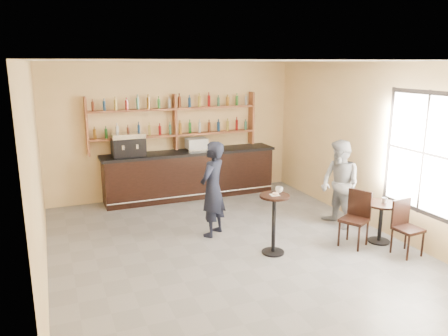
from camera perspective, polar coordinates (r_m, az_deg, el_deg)
name	(u,v)px	position (r m, az deg, el deg)	size (l,w,h in m)	color
floor	(231,248)	(7.80, 0.88, -10.39)	(7.00, 7.00, 0.00)	slate
ceiling	(231,61)	(7.13, 0.98, 13.82)	(7.00, 7.00, 0.00)	white
wall_back	(174,130)	(10.55, -6.59, 4.96)	(7.00, 7.00, 0.00)	#F2CB8A
wall_front	(375,233)	(4.44, 19.18, -8.01)	(7.00, 7.00, 0.00)	#F2CB8A
wall_left	(37,177)	(6.74, -23.24, -1.03)	(7.00, 7.00, 0.00)	#F2CB8A
wall_right	(374,146)	(8.89, 19.01, 2.68)	(7.00, 7.00, 0.00)	#F2CB8A
window_pane	(424,153)	(8.03, 24.62, 1.78)	(2.00, 2.00, 0.00)	white
window_frame	(423,153)	(8.02, 24.59, 1.78)	(0.04, 1.70, 2.10)	black
shelf_unit	(175,122)	(10.40, -6.43, 6.01)	(4.00, 0.26, 1.40)	brown
liquor_bottles	(175,115)	(10.38, -6.45, 6.94)	(3.68, 0.10, 1.00)	#8C5919
bar_counter	(190,174)	(10.51, -4.44, -0.79)	(4.17, 0.81, 1.13)	black
espresso_machine	(128,145)	(10.00, -12.39, 3.00)	(0.72, 0.46, 0.51)	black
pastry_case	(196,144)	(10.41, -3.61, 3.10)	(0.49, 0.40, 0.30)	silver
pedestal_table	(274,224)	(7.46, 6.52, -7.33)	(0.50, 0.50, 1.04)	black
napkin	(275,195)	(7.29, 6.63, -3.51)	(0.15, 0.15, 0.00)	white
donut	(275,194)	(7.28, 6.74, -3.36)	(0.11, 0.11, 0.04)	#E28F52
cup_pedestal	(279,190)	(7.43, 7.22, -2.82)	(0.13, 0.13, 0.10)	white
man_main	(213,189)	(8.08, -1.49, -2.77)	(0.65, 0.43, 1.79)	black
cafe_table	(380,223)	(8.40, 19.74, -6.73)	(0.58, 0.58, 0.74)	black
cup_cafe	(385,200)	(8.30, 20.23, -3.97)	(0.10, 0.10, 0.09)	white
chair_west	(354,219)	(8.05, 16.63, -6.44)	(0.43, 0.43, 0.99)	black
chair_south	(408,229)	(8.00, 22.93, -7.30)	(0.40, 0.40, 0.94)	black
patron_second	(340,184)	(8.78, 14.89, -2.09)	(0.84, 0.66, 1.73)	gray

